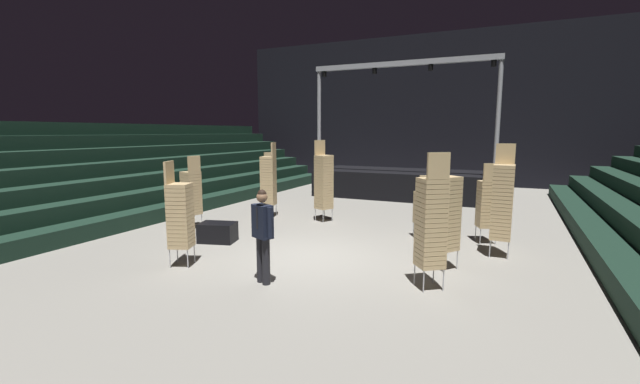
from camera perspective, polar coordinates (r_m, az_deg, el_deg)
ground_plane at (r=9.56m, az=-1.50°, el=-9.12°), size 22.00×30.00×0.10m
arena_end_wall at (r=23.56m, az=15.11°, el=10.94°), size 22.00×0.30×8.00m
bleacher_bank_left at (r=15.49m, az=-28.72°, el=2.71°), size 5.25×24.00×3.15m
stage_riser at (r=18.27m, az=11.79°, el=1.35°), size 7.65×3.06×5.56m
man_with_tie at (r=7.71m, az=-7.98°, el=-5.32°), size 0.56×0.37×1.78m
chair_stack_front_left at (r=12.64m, az=-17.39°, el=-0.00°), size 0.52×0.52×2.14m
chair_stack_front_right at (r=12.96m, az=0.51°, el=1.51°), size 0.58×0.58×2.56m
chair_stack_mid_left at (r=11.22m, az=14.19°, el=-1.98°), size 0.60×0.60×1.71m
chair_stack_mid_right at (r=11.27m, az=22.17°, el=-1.44°), size 0.57×0.57×2.05m
chair_stack_mid_centre at (r=9.11m, az=-18.82°, el=-2.92°), size 0.57×0.57×2.22m
chair_stack_rear_left at (r=16.09m, az=-7.30°, el=1.88°), size 0.61×0.61×2.05m
chair_stack_rear_right at (r=7.61m, az=15.13°, el=-3.96°), size 0.61×0.61×2.48m
chair_stack_rear_centre at (r=10.10m, az=23.92°, el=-1.15°), size 0.44×0.44×2.56m
chair_stack_aisle_left at (r=13.75m, az=-7.13°, el=1.67°), size 0.53×0.53×2.48m
chair_stack_aisle_right at (r=8.83m, az=17.00°, el=-2.64°), size 0.62×0.62×2.39m
equipment_road_case at (r=10.98m, az=-13.98°, el=-5.44°), size 1.03×0.82×0.50m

